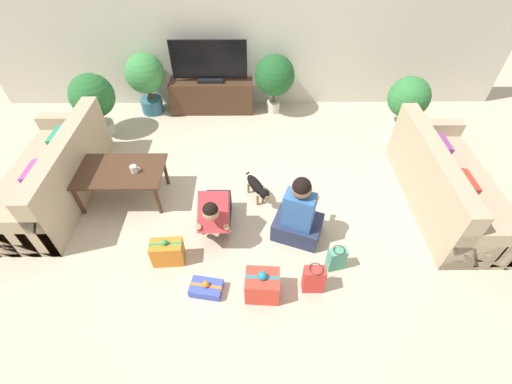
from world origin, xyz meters
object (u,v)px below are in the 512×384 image
object	(u,v)px
potted_plant_corner_right	(407,102)
potted_plant_back_right	(275,77)
mug	(134,169)
coffee_table	(119,173)
person_kneeling	(216,212)
tv	(209,63)
potted_plant_corner_left	(93,98)
sofa_left	(54,176)
tv_console	(212,96)
gift_box_a	(206,288)
potted_plant_back_left	(146,77)
gift_bag_a	(314,279)
gift_box_b	(262,285)
sofa_right	(446,185)
person_sitting	(298,216)
gift_box_c	(168,252)
gift_bag_b	(336,259)
dog	(257,187)

from	to	relation	value
potted_plant_corner_right	potted_plant_back_right	bearing A→B (deg)	156.10
mug	coffee_table	bearing A→B (deg)	171.10
coffee_table	person_kneeling	distance (m)	1.31
tv	potted_plant_corner_left	xyz separation A→B (m)	(-1.66, -0.67, -0.21)
sofa_left	tv	world-z (taller)	tv
coffee_table	potted_plant_back_right	xyz separation A→B (m)	(1.95, 2.06, 0.21)
tv_console	gift_box_a	world-z (taller)	tv_console
potted_plant_back_left	person_kneeling	distance (m)	2.91
potted_plant_back_left	sofa_left	bearing A→B (deg)	-111.57
mug	tv	bearing A→B (deg)	71.40
person_kneeling	potted_plant_corner_right	bearing A→B (deg)	35.24
potted_plant_back_right	gift_bag_a	xyz separation A→B (m)	(0.24, -3.36, -0.45)
sofa_left	gift_box_b	bearing A→B (deg)	60.41
sofa_right	person_sitting	size ratio (longest dim) A/B	2.20
gift_bag_a	gift_box_a	bearing A→B (deg)	-178.82
coffee_table	gift_box_c	world-z (taller)	coffee_table
sofa_right	person_sitting	world-z (taller)	person_sitting
gift_box_c	mug	distance (m)	1.11
potted_plant_corner_left	potted_plant_corner_right	size ratio (longest dim) A/B	0.96
sofa_left	person_sitting	distance (m)	3.05
gift_bag_a	potted_plant_back_right	bearing A→B (deg)	94.16
coffee_table	gift_box_c	bearing A→B (deg)	-53.88
sofa_left	gift_box_c	world-z (taller)	sofa_left
sofa_left	gift_bag_a	size ratio (longest dim) A/B	5.55
potted_plant_corner_right	gift_bag_b	xyz separation A→B (m)	(-1.33, -2.30, -0.48)
sofa_right	gift_box_a	size ratio (longest dim) A/B	5.76
gift_box_a	dog	bearing A→B (deg)	67.69
dog	person_kneeling	bearing A→B (deg)	-162.01
coffee_table	potted_plant_corner_left	xyz separation A→B (m)	(-0.73, 1.44, 0.19)
gift_box_b	gift_bag_b	world-z (taller)	gift_box_b
coffee_table	potted_plant_corner_right	world-z (taller)	potted_plant_corner_right
tv	tv_console	bearing A→B (deg)	0.00
sofa_left	gift_box_b	world-z (taller)	sofa_left
gift_box_a	mug	size ratio (longest dim) A/B	2.89
gift_box_b	potted_plant_corner_left	bearing A→B (deg)	130.78
person_kneeling	dog	xyz separation A→B (m)	(0.47, 0.49, -0.09)
sofa_right	coffee_table	world-z (taller)	sofa_right
potted_plant_back_right	gift_box_b	world-z (taller)	potted_plant_back_right
gift_bag_b	gift_bag_a	bearing A→B (deg)	-137.48
sofa_left	tv_console	size ratio (longest dim) A/B	1.49
potted_plant_back_right	sofa_left	bearing A→B (deg)	-145.16
gift_box_a	potted_plant_corner_right	bearing A→B (deg)	43.94
potted_plant_corner_right	person_sitting	world-z (taller)	potted_plant_corner_right
potted_plant_back_left	person_sitting	xyz separation A→B (m)	(2.19, -2.68, -0.28)
sofa_right	potted_plant_corner_left	distance (m)	4.93
potted_plant_corner_right	mug	bearing A→B (deg)	-160.46
dog	mug	bearing A→B (deg)	150.97
person_kneeling	gift_box_c	bearing A→B (deg)	-138.77
potted_plant_corner_left	gift_bag_a	size ratio (longest dim) A/B	2.67
coffee_table	tv	size ratio (longest dim) A/B	0.90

